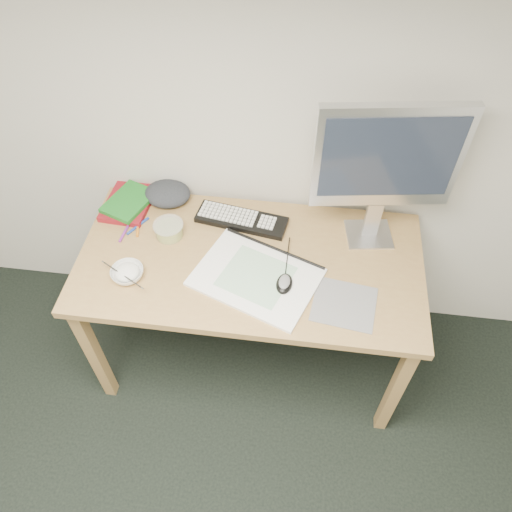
% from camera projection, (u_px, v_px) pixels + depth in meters
% --- Properties ---
extents(desk, '(1.40, 0.70, 0.75)m').
position_uv_depth(desk, '(250.00, 272.00, 2.09)').
color(desk, '#A3814B').
rests_on(desk, ground).
extents(mousepad, '(0.26, 0.24, 0.00)m').
position_uv_depth(mousepad, '(344.00, 304.00, 1.88)').
color(mousepad, slate).
rests_on(mousepad, desk).
extents(sketchpad, '(0.55, 0.48, 0.01)m').
position_uv_depth(sketchpad, '(256.00, 277.00, 1.96)').
color(sketchpad, white).
rests_on(sketchpad, desk).
extents(keyboard, '(0.41, 0.19, 0.02)m').
position_uv_depth(keyboard, '(242.00, 220.00, 2.15)').
color(keyboard, black).
rests_on(keyboard, desk).
extents(monitor, '(0.54, 0.19, 0.63)m').
position_uv_depth(monitor, '(387.00, 162.00, 1.81)').
color(monitor, silver).
rests_on(monitor, desk).
extents(mouse, '(0.07, 0.11, 0.03)m').
position_uv_depth(mouse, '(284.00, 282.00, 1.91)').
color(mouse, black).
rests_on(mouse, sketchpad).
extents(rice_bowl, '(0.14, 0.14, 0.04)m').
position_uv_depth(rice_bowl, '(128.00, 273.00, 1.95)').
color(rice_bowl, white).
rests_on(rice_bowl, desk).
extents(chopsticks, '(0.20, 0.12, 0.02)m').
position_uv_depth(chopsticks, '(122.00, 275.00, 1.92)').
color(chopsticks, '#AFAFB1').
rests_on(chopsticks, rice_bowl).
extents(fruit_tub, '(0.16, 0.16, 0.06)m').
position_uv_depth(fruit_tub, '(169.00, 230.00, 2.09)').
color(fruit_tub, '#E1E751').
rests_on(fruit_tub, desk).
extents(book_red, '(0.21, 0.27, 0.03)m').
position_uv_depth(book_red, '(129.00, 203.00, 2.22)').
color(book_red, maroon).
rests_on(book_red, desk).
extents(book_green, '(0.23, 0.26, 0.02)m').
position_uv_depth(book_green, '(129.00, 201.00, 2.19)').
color(book_green, '#1B6C20').
rests_on(book_green, book_red).
extents(cloth_lump, '(0.20, 0.18, 0.07)m').
position_uv_depth(cloth_lump, '(168.00, 194.00, 2.22)').
color(cloth_lump, '#292C32').
rests_on(cloth_lump, desk).
extents(pencil_pink, '(0.17, 0.01, 0.01)m').
position_uv_depth(pencil_pink, '(257.00, 255.00, 2.04)').
color(pencil_pink, '#CB6581').
rests_on(pencil_pink, desk).
extents(pencil_tan, '(0.14, 0.14, 0.01)m').
position_uv_depth(pencil_tan, '(242.00, 250.00, 2.05)').
color(pencil_tan, tan).
rests_on(pencil_tan, desk).
extents(pencil_black, '(0.18, 0.04, 0.01)m').
position_uv_depth(pencil_black, '(265.00, 255.00, 2.03)').
color(pencil_black, black).
rests_on(pencil_black, desk).
extents(marker_blue, '(0.07, 0.11, 0.01)m').
position_uv_depth(marker_blue, '(138.00, 226.00, 2.14)').
color(marker_blue, '#1C3B9A').
rests_on(marker_blue, desk).
extents(marker_orange, '(0.04, 0.12, 0.01)m').
position_uv_depth(marker_orange, '(138.00, 226.00, 2.14)').
color(marker_orange, orange).
rests_on(marker_orange, desk).
extents(marker_purple, '(0.02, 0.12, 0.01)m').
position_uv_depth(marker_purple, '(125.00, 231.00, 2.12)').
color(marker_purple, '#832894').
rests_on(marker_purple, desk).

